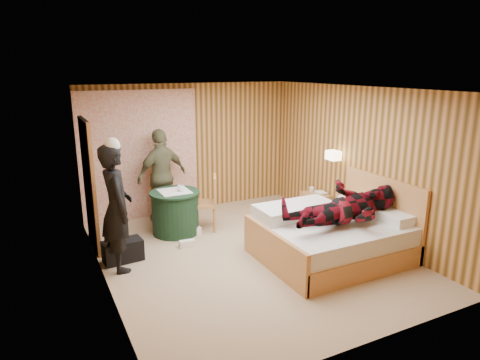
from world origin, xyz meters
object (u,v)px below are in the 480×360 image
bed (333,236)px  chair_near (209,199)px  chair_far (163,193)px  man_on_bed (347,197)px  woman_standing (117,208)px  man_at_table (162,176)px  duffel_bag (123,251)px  nightstand (315,206)px  round_table (175,212)px  wall_lamp (333,155)px

bed → chair_near: bed is taller
chair_far → man_on_bed: man_on_bed is taller
woman_standing → man_at_table: woman_standing is taller
chair_far → duffel_bag: chair_far is taller
woman_standing → duffel_bag: bearing=-19.2°
nightstand → man_at_table: 2.91m
nightstand → duffel_bag: size_ratio=0.91×
round_table → chair_near: (0.58, -0.10, 0.19)m
man_on_bed → woman_standing: bearing=156.9°
round_table → man_on_bed: 2.95m
man_at_table → man_on_bed: man_on_bed is taller
chair_near → bed: bearing=56.1°
wall_lamp → chair_near: wall_lamp is taller
wall_lamp → chair_far: size_ratio=0.28×
round_table → man_at_table: size_ratio=0.49×
man_on_bed → wall_lamp: bearing=59.4°
chair_far → man_at_table: 0.32m
bed → round_table: bearing=132.6°
duffel_bag → chair_near: bearing=16.0°
chair_far → nightstand: bearing=-24.0°
nightstand → chair_far: bearing=155.6°
round_table → duffel_bag: round_table is taller
nightstand → man_on_bed: man_on_bed is taller
chair_near → nightstand: bearing=101.4°
wall_lamp → man_at_table: bearing=148.4°
duffel_bag → man_at_table: 1.92m
chair_near → man_at_table: man_at_table is taller
wall_lamp → bed: 1.66m
chair_far → man_on_bed: size_ratio=0.53×
round_table → duffel_bag: (-1.06, -0.72, -0.22)m
chair_near → man_on_bed: bearing=53.7°
bed → duffel_bag: size_ratio=3.73×
duffel_bag → woman_standing: (-0.08, -0.21, 0.74)m
duffel_bag → man_at_table: man_at_table is taller
wall_lamp → duffel_bag: bearing=177.2°
chair_near → woman_standing: (-1.72, -0.84, 0.34)m
wall_lamp → woman_standing: bearing=-179.5°
chair_far → wall_lamp: bearing=-30.6°
chair_far → chair_near: size_ratio=0.95×
woman_standing → chair_far: bearing=-34.3°
man_on_bed → chair_near: bearing=121.0°
duffel_bag → chair_far: bearing=48.0°
woman_standing → round_table: bearing=-49.6°
nightstand → chair_far: size_ratio=0.55×
chair_near → duffel_bag: chair_near is taller
nightstand → chair_near: size_ratio=0.53×
round_table → man_at_table: man_at_table is taller
round_table → man_on_bed: bearing=-50.0°
nightstand → round_table: round_table is taller
woman_standing → wall_lamp: bearing=-88.6°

